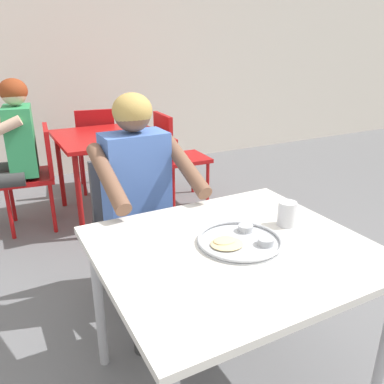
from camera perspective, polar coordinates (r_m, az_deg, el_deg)
The scene contains 12 objects.
ground_plane at distance 2.06m, azimuth 5.49°, elevation -25.59°, with size 12.00×12.00×0.05m, color slate.
back_wall at distance 4.75m, azimuth -19.49°, elevation 22.69°, with size 12.00×0.12×3.40m, color silver.
table_foreground at distance 1.59m, azimuth 5.98°, elevation -10.07°, with size 1.03×0.92×0.72m.
thali_tray at distance 1.57m, azimuth 6.97°, elevation -6.99°, with size 0.34×0.34×0.03m.
drinking_cup at distance 1.73m, azimuth 13.63°, elevation -2.97°, with size 0.08×0.08×0.11m.
chair_foreground at distance 2.35m, azimuth -8.87°, elevation -3.57°, with size 0.41×0.40×0.84m.
diner_foreground at distance 2.07m, azimuth -7.18°, elevation 0.23°, with size 0.49×0.55×1.23m.
table_background_red at distance 3.48m, azimuth -11.83°, elevation 6.83°, with size 0.88×0.88×0.73m.
chair_red_left at distance 3.44m, azimuth -21.65°, elevation 3.09°, with size 0.45×0.48×0.84m.
chair_red_right at distance 3.71m, azimuth -2.46°, elevation 5.75°, with size 0.45×0.42×0.86m.
chair_red_far at distance 4.12m, azimuth -13.83°, elevation 6.81°, with size 0.45×0.49×0.86m.
patron_background at distance 3.35m, azimuth -25.07°, elevation 6.26°, with size 0.59×0.55×1.22m.
Camera 1 is at (-0.81, -1.16, 1.46)m, focal length 36.70 mm.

